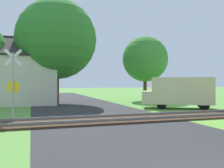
# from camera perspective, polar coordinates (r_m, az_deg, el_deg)

# --- Properties ---
(road_asphalt) EXTENTS (7.29, 80.00, 0.01)m
(road_asphalt) POSITION_cam_1_polar(r_m,az_deg,el_deg) (6.69, 16.25, -15.99)
(road_asphalt) COLOR #2D2D30
(road_asphalt) RESTS_ON ground
(rail_track) EXTENTS (60.00, 2.60, 0.22)m
(rail_track) POSITION_cam_1_polar(r_m,az_deg,el_deg) (12.35, -0.78, -8.14)
(rail_track) COLOR #422D1E
(rail_track) RESTS_ON ground
(crossing_sign_far) EXTENTS (0.88, 0.15, 3.58)m
(crossing_sign_far) POSITION_cam_1_polar(r_m,az_deg,el_deg) (13.52, -21.68, 0.65)
(crossing_sign_far) COLOR #9E9EA5
(crossing_sign_far) RESTS_ON ground
(house) EXTENTS (7.76, 6.49, 5.95)m
(house) POSITION_cam_1_polar(r_m,az_deg,el_deg) (23.55, -22.12, 1.10)
(house) COLOR beige
(house) RESTS_ON ground
(tree_center) EXTENTS (7.08, 7.08, 9.24)m
(tree_center) POSITION_cam_1_polar(r_m,az_deg,el_deg) (22.91, -12.61, 9.94)
(tree_center) COLOR #513823
(tree_center) RESTS_ON ground
(tree_right) EXTENTS (4.76, 4.76, 6.72)m
(tree_right) POSITION_cam_1_polar(r_m,az_deg,el_deg) (26.56, 7.57, 5.66)
(tree_right) COLOR #513823
(tree_right) RESTS_ON ground
(mail_truck) EXTENTS (5.16, 4.07, 2.24)m
(mail_truck) POSITION_cam_1_polar(r_m,az_deg,el_deg) (18.63, 15.17, -1.63)
(mail_truck) COLOR beige
(mail_truck) RESTS_ON ground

